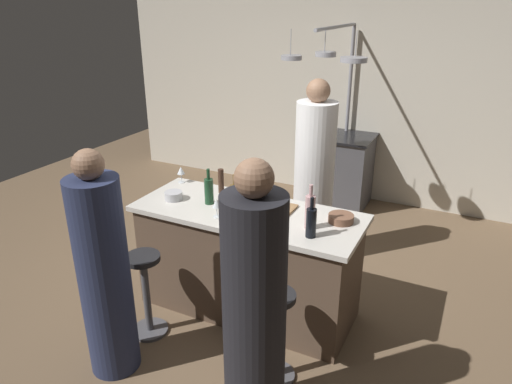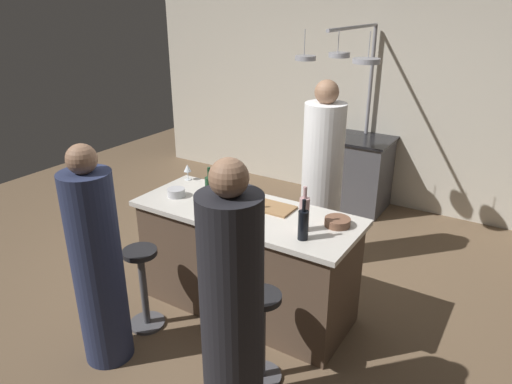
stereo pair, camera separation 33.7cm
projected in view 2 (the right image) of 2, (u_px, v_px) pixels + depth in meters
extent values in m
plane|color=brown|center=(247.00, 306.00, 3.96)|extent=(9.00, 9.00, 0.00)
cube|color=beige|center=(373.00, 98.00, 5.70)|extent=(6.40, 0.16, 2.60)
cube|color=brown|center=(246.00, 263.00, 3.80)|extent=(1.72, 0.66, 0.86)
cube|color=beige|center=(246.00, 212.00, 3.63)|extent=(1.80, 0.72, 0.04)
cube|color=#47474C|center=(355.00, 174.00, 5.72)|extent=(0.76, 0.60, 0.86)
cube|color=black|center=(359.00, 139.00, 5.55)|extent=(0.80, 0.64, 0.03)
cylinder|color=white|center=(321.00, 187.00, 4.38)|extent=(0.38, 0.38, 1.57)
sphere|color=#8C664C|center=(327.00, 92.00, 4.04)|extent=(0.21, 0.21, 0.21)
cylinder|color=#4C4C51|center=(147.00, 323.00, 3.74)|extent=(0.28, 0.28, 0.02)
cylinder|color=#4C4C51|center=(144.00, 289.00, 3.62)|extent=(0.06, 0.06, 0.62)
cylinder|color=black|center=(140.00, 252.00, 3.49)|extent=(0.26, 0.26, 0.04)
cylinder|color=#262D4C|center=(98.00, 271.00, 3.16)|extent=(0.34, 0.34, 1.42)
sphere|color=#8C664C|center=(82.00, 159.00, 2.86)|extent=(0.19, 0.19, 0.19)
cylinder|color=#4C4C51|center=(261.00, 376.00, 3.22)|extent=(0.28, 0.28, 0.02)
cylinder|color=#4C4C51|center=(261.00, 339.00, 3.09)|extent=(0.06, 0.06, 0.62)
cylinder|color=black|center=(262.00, 297.00, 2.97)|extent=(0.26, 0.26, 0.04)
cylinder|color=black|center=(232.00, 318.00, 2.62)|extent=(0.36, 0.36, 1.51)
sphere|color=#8C664C|center=(229.00, 178.00, 2.30)|extent=(0.21, 0.21, 0.21)
cylinder|color=gray|center=(367.00, 118.00, 5.66)|extent=(0.04, 0.04, 2.15)
cylinder|color=gray|center=(354.00, 27.00, 4.73)|extent=(0.04, 1.33, 0.04)
cylinder|color=gray|center=(305.00, 58.00, 4.60)|extent=(0.21, 0.21, 0.04)
cylinder|color=gray|center=(305.00, 44.00, 4.53)|extent=(0.01, 0.01, 0.27)
cylinder|color=gray|center=(339.00, 55.00, 4.42)|extent=(0.20, 0.20, 0.04)
cylinder|color=gray|center=(338.00, 43.00, 4.35)|extent=(0.01, 0.01, 0.22)
cylinder|color=gray|center=(366.00, 61.00, 4.22)|extent=(0.25, 0.25, 0.04)
cylinder|color=gray|center=(369.00, 46.00, 4.21)|extent=(0.01, 0.01, 0.25)
cube|color=#997047|center=(273.00, 208.00, 3.64)|extent=(0.32, 0.22, 0.02)
cylinder|color=#382319|center=(224.00, 180.00, 3.93)|extent=(0.05, 0.05, 0.21)
cylinder|color=brown|center=(233.00, 199.00, 3.53)|extent=(0.07, 0.07, 0.23)
cylinder|color=brown|center=(232.00, 179.00, 3.47)|extent=(0.03, 0.03, 0.08)
cylinder|color=#B78C8E|center=(304.00, 214.00, 3.26)|extent=(0.07, 0.07, 0.25)
cylinder|color=#B78C8E|center=(305.00, 193.00, 3.19)|extent=(0.03, 0.03, 0.08)
cylinder|color=black|center=(303.00, 225.00, 3.15)|extent=(0.07, 0.07, 0.21)
cylinder|color=black|center=(304.00, 206.00, 3.09)|extent=(0.03, 0.03, 0.08)
cylinder|color=#193D23|center=(210.00, 190.00, 3.73)|extent=(0.07, 0.07, 0.21)
cylinder|color=#193D23|center=(209.00, 173.00, 3.68)|extent=(0.03, 0.03, 0.08)
cylinder|color=silver|center=(241.00, 220.00, 3.44)|extent=(0.06, 0.06, 0.01)
cylinder|color=silver|center=(241.00, 215.00, 3.43)|extent=(0.01, 0.01, 0.07)
cone|color=silver|center=(241.00, 207.00, 3.40)|extent=(0.07, 0.07, 0.06)
cylinder|color=silver|center=(188.00, 179.00, 4.23)|extent=(0.06, 0.06, 0.01)
cylinder|color=silver|center=(188.00, 175.00, 4.21)|extent=(0.01, 0.01, 0.07)
cone|color=silver|center=(187.00, 168.00, 4.18)|extent=(0.07, 0.07, 0.06)
cylinder|color=silver|center=(214.00, 215.00, 3.53)|extent=(0.06, 0.06, 0.01)
cylinder|color=silver|center=(214.00, 210.00, 3.52)|extent=(0.01, 0.01, 0.07)
cone|color=silver|center=(214.00, 201.00, 3.49)|extent=(0.07, 0.07, 0.06)
cylinder|color=#B7B7BC|center=(176.00, 192.00, 3.86)|extent=(0.15, 0.15, 0.07)
cylinder|color=silver|center=(234.00, 198.00, 3.76)|extent=(0.19, 0.19, 0.06)
cylinder|color=brown|center=(337.00, 222.00, 3.36)|extent=(0.19, 0.19, 0.06)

